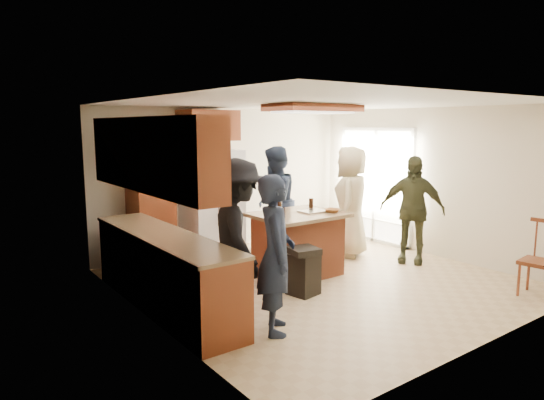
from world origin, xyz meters
TOP-DOWN VIEW (x-y plane):
  - room_shell at (4.37, 1.64)m, footprint 8.00×5.20m
  - person_front_left at (-1.53, -0.97)m, footprint 0.72×0.77m
  - person_behind_left at (0.33, 1.54)m, footprint 1.06×0.95m
  - person_behind_right at (1.34, 0.75)m, footprint 1.08×1.02m
  - person_side_right at (1.83, -0.13)m, footprint 0.98×1.14m
  - person_counter at (-1.55, -0.25)m, footprint 0.89×1.29m
  - left_cabinetry at (-2.24, 0.40)m, footprint 0.64×3.00m
  - back_wall_units at (-1.33, 2.20)m, footprint 1.80×0.60m
  - refrigerator at (-0.55, 2.12)m, footprint 0.90×0.76m
  - kitchen_island at (-0.07, 0.43)m, footprint 1.28×1.03m
  - island_items at (0.17, 0.37)m, footprint 1.03×0.71m
  - trash_bin at (-0.55, -0.27)m, footprint 0.42×0.42m
  - spindle_chair at (1.87, -2.13)m, footprint 0.47×0.47m

SIDE VIEW (x-z plane):
  - trash_bin at x=-0.55m, z-range 0.00..0.63m
  - spindle_chair at x=1.87m, z-range -0.04..0.95m
  - kitchen_island at x=-0.07m, z-range 0.01..0.94m
  - person_front_left at x=-1.53m, z-range 0.00..1.71m
  - person_side_right at x=1.83m, z-range 0.00..1.73m
  - room_shell at x=4.37m, z-range -1.63..3.37m
  - refrigerator at x=-0.55m, z-range 0.00..1.80m
  - person_counter at x=-1.55m, z-range 0.00..1.83m
  - person_behind_left at x=0.33m, z-range 0.00..1.86m
  - person_behind_right at x=1.34m, z-range 0.00..1.86m
  - left_cabinetry at x=-2.24m, z-range -0.19..2.11m
  - island_items at x=0.17m, z-range 0.89..1.04m
  - back_wall_units at x=-1.33m, z-range 0.15..2.60m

